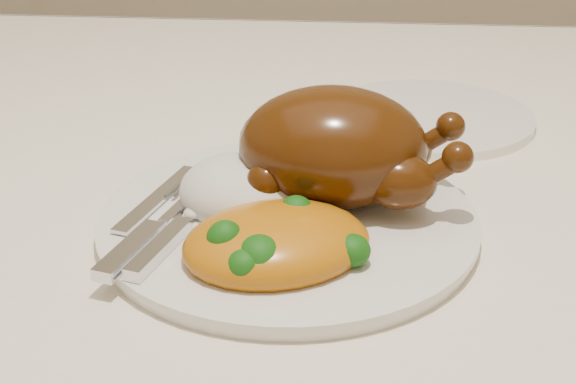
# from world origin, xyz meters

# --- Properties ---
(dining_table) EXTENTS (1.60, 0.90, 0.76)m
(dining_table) POSITION_xyz_m (0.00, 0.00, 0.67)
(dining_table) COLOR brown
(dining_table) RESTS_ON floor
(tablecloth) EXTENTS (1.73, 1.03, 0.18)m
(tablecloth) POSITION_xyz_m (0.00, 0.00, 0.74)
(tablecloth) COLOR #F0E4CE
(tablecloth) RESTS_ON dining_table
(dinner_plate) EXTENTS (0.30, 0.30, 0.01)m
(dinner_plate) POSITION_xyz_m (0.13, -0.12, 0.77)
(dinner_plate) COLOR white
(dinner_plate) RESTS_ON tablecloth
(side_plate) EXTENTS (0.25, 0.25, 0.01)m
(side_plate) POSITION_xyz_m (0.26, 0.12, 0.77)
(side_plate) COLOR white
(side_plate) RESTS_ON tablecloth
(roast_chicken) EXTENTS (0.18, 0.11, 0.09)m
(roast_chicken) POSITION_xyz_m (0.17, -0.09, 0.83)
(roast_chicken) COLOR #4C2708
(roast_chicken) RESTS_ON dinner_plate
(rice_mound) EXTENTS (0.13, 0.13, 0.06)m
(rice_mound) POSITION_xyz_m (0.09, -0.10, 0.79)
(rice_mound) COLOR white
(rice_mound) RESTS_ON dinner_plate
(mac_and_cheese) EXTENTS (0.16, 0.15, 0.05)m
(mac_and_cheese) POSITION_xyz_m (0.13, -0.18, 0.79)
(mac_and_cheese) COLOR #C0750C
(mac_and_cheese) RESTS_ON dinner_plate
(cutlery) EXTENTS (0.06, 0.18, 0.01)m
(cutlery) POSITION_xyz_m (0.03, -0.16, 0.79)
(cutlery) COLOR silver
(cutlery) RESTS_ON dinner_plate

